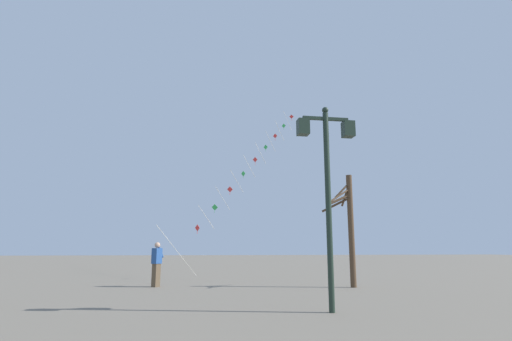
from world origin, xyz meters
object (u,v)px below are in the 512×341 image
at_px(twin_lantern_lamp_post, 327,166).
at_px(bare_tree, 350,225).
at_px(kite_train, 246,170).
at_px(kite_flyer, 157,263).

distance_m(twin_lantern_lamp_post, bare_tree, 6.62).
relative_size(kite_train, bare_tree, 2.72).
xyz_separation_m(twin_lantern_lamp_post, bare_tree, (2.90, 5.85, -1.09)).
bearing_deg(bare_tree, twin_lantern_lamp_post, -116.35).
height_order(twin_lantern_lamp_post, bare_tree, twin_lantern_lamp_post).
distance_m(kite_flyer, bare_tree, 7.73).
bearing_deg(bare_tree, kite_train, 107.82).
distance_m(kite_train, kite_flyer, 10.29).
bearing_deg(kite_flyer, bare_tree, -68.89).
bearing_deg(bare_tree, kite_flyer, 169.10).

